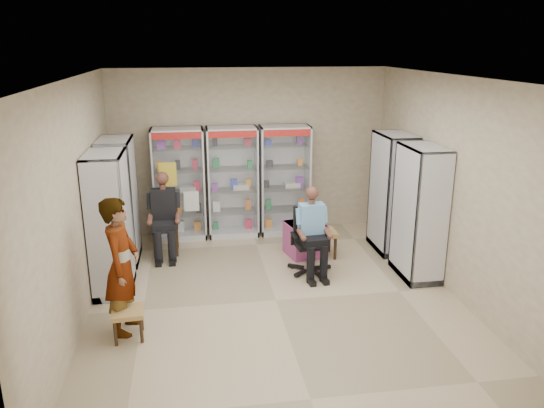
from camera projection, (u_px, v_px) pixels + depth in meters
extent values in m
plane|color=tan|center=(276.00, 300.00, 7.32)|extent=(6.00, 6.00, 0.00)
cube|color=#C1B28F|center=(250.00, 152.00, 9.72)|extent=(5.00, 0.02, 3.00)
cube|color=#C1B28F|center=(339.00, 303.00, 4.05)|extent=(5.00, 0.02, 3.00)
cube|color=#C1B28F|center=(76.00, 205.00, 6.52)|extent=(0.02, 6.00, 3.00)
cube|color=#C1B28F|center=(456.00, 188.00, 7.25)|extent=(0.02, 6.00, 3.00)
cube|color=silver|center=(276.00, 78.00, 6.45)|extent=(5.00, 6.00, 0.02)
cube|color=#A5A9AC|center=(179.00, 184.00, 9.42)|extent=(0.90, 0.50, 2.00)
cube|color=silver|center=(233.00, 182.00, 9.56)|extent=(0.90, 0.50, 2.00)
cube|color=#A6A9AD|center=(284.00, 180.00, 9.70)|extent=(0.90, 0.50, 2.00)
cube|color=#AEB2B6|center=(392.00, 193.00, 8.87)|extent=(0.90, 0.50, 2.00)
cube|color=#AEAFB5|center=(419.00, 213.00, 7.83)|extent=(0.90, 0.50, 2.00)
cube|color=#AAACB1|center=(119.00, 201.00, 8.40)|extent=(0.90, 0.50, 2.00)
cube|color=silver|center=(110.00, 224.00, 7.36)|extent=(0.90, 0.50, 2.00)
cube|color=black|center=(165.00, 227.00, 8.85)|extent=(0.42, 0.42, 0.94)
cube|color=black|center=(310.00, 240.00, 8.12)|extent=(0.60, 0.60, 1.02)
cube|color=#C74F84|center=(305.00, 239.00, 8.83)|extent=(0.68, 0.67, 0.55)
cylinder|color=#601508|center=(303.00, 220.00, 8.74)|extent=(0.07, 0.07, 0.11)
cube|color=#A88746|center=(322.00, 243.00, 8.79)|extent=(0.45, 0.45, 0.44)
cube|color=#AB7748|center=(129.00, 324.00, 6.34)|extent=(0.39, 0.39, 0.37)
imported|color=gray|center=(122.00, 266.00, 6.33)|extent=(0.50, 0.68, 1.71)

